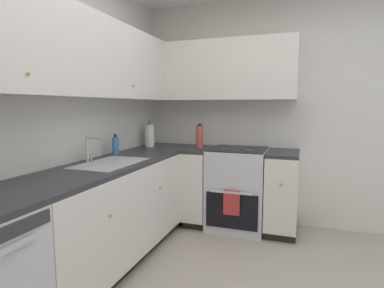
# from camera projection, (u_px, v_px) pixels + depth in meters

# --- Properties ---
(wall_back) EXTENTS (3.95, 0.05, 2.58)m
(wall_back) POSITION_uv_depth(u_px,v_px,m) (33.00, 118.00, 2.28)
(wall_back) COLOR silver
(wall_back) RESTS_ON ground_plane
(wall_right) EXTENTS (0.05, 3.34, 2.58)m
(wall_right) POSITION_uv_depth(u_px,v_px,m) (282.00, 113.00, 3.57)
(wall_right) COLOR silver
(wall_right) RESTS_ON ground_plane
(lower_cabinets_back) EXTENTS (1.83, 0.62, 0.86)m
(lower_cabinets_back) POSITION_uv_depth(u_px,v_px,m) (107.00, 217.00, 2.66)
(lower_cabinets_back) COLOR silver
(lower_cabinets_back) RESTS_ON ground_plane
(countertop_back) EXTENTS (3.04, 0.60, 0.03)m
(countertop_back) POSITION_uv_depth(u_px,v_px,m) (106.00, 166.00, 2.61)
(countertop_back) COLOR #2D2D33
(countertop_back) RESTS_ON lower_cabinets_back
(lower_cabinets_right) EXTENTS (0.62, 1.23, 0.86)m
(lower_cabinets_right) POSITION_uv_depth(u_px,v_px,m) (243.00, 190.00, 3.49)
(lower_cabinets_right) COLOR silver
(lower_cabinets_right) RESTS_ON ground_plane
(countertop_right) EXTENTS (0.60, 1.23, 0.03)m
(countertop_right) POSITION_uv_depth(u_px,v_px,m) (244.00, 151.00, 3.44)
(countertop_right) COLOR #2D2D33
(countertop_right) RESTS_ON lower_cabinets_right
(oven_range) EXTENTS (0.68, 0.62, 1.04)m
(oven_range) POSITION_uv_depth(u_px,v_px,m) (238.00, 188.00, 3.53)
(oven_range) COLOR silver
(oven_range) RESTS_ON ground_plane
(upper_cabinets_back) EXTENTS (2.72, 0.34, 0.66)m
(upper_cabinets_back) POSITION_uv_depth(u_px,v_px,m) (74.00, 54.00, 2.39)
(upper_cabinets_back) COLOR silver
(upper_cabinets_right) EXTENTS (0.32, 1.78, 0.66)m
(upper_cabinets_right) POSITION_uv_depth(u_px,v_px,m) (217.00, 71.00, 3.58)
(upper_cabinets_right) COLOR silver
(sink) EXTENTS (0.65, 0.40, 0.10)m
(sink) POSITION_uv_depth(u_px,v_px,m) (111.00, 168.00, 2.63)
(sink) COLOR #B7B7BC
(sink) RESTS_ON countertop_back
(faucet) EXTENTS (0.07, 0.16, 0.22)m
(faucet) POSITION_uv_depth(u_px,v_px,m) (89.00, 147.00, 2.68)
(faucet) COLOR silver
(faucet) RESTS_ON countertop_back
(soap_bottle) EXTENTS (0.06, 0.06, 0.21)m
(soap_bottle) POSITION_uv_depth(u_px,v_px,m) (116.00, 146.00, 3.06)
(soap_bottle) COLOR #3F72BF
(soap_bottle) RESTS_ON countertop_back
(paper_towel_roll) EXTENTS (0.11, 0.11, 0.32)m
(paper_towel_roll) POSITION_uv_depth(u_px,v_px,m) (150.00, 136.00, 3.69)
(paper_towel_roll) COLOR white
(paper_towel_roll) RESTS_ON countertop_back
(oil_bottle) EXTENTS (0.08, 0.08, 0.28)m
(oil_bottle) POSITION_uv_depth(u_px,v_px,m) (200.00, 137.00, 3.59)
(oil_bottle) COLOR #BF4C3F
(oil_bottle) RESTS_ON countertop_right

